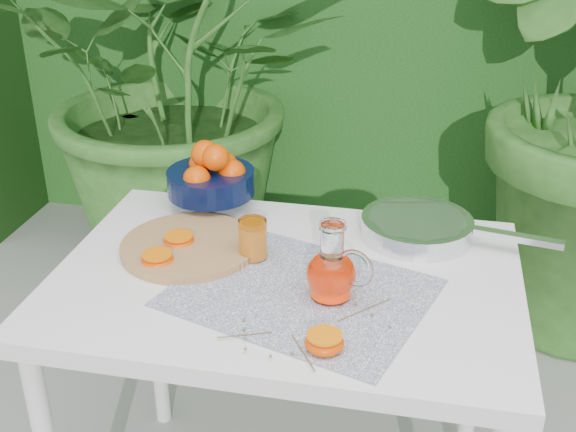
% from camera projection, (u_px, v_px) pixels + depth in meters
% --- Properties ---
extents(potted_plant_left, '(1.77, 1.77, 1.57)m').
position_uv_depth(potted_plant_left, '(185.00, 77.00, 2.84)').
color(potted_plant_left, '#2A5B1F').
rests_on(potted_plant_left, ground).
extents(white_table, '(1.00, 0.70, 0.75)m').
position_uv_depth(white_table, '(286.00, 306.00, 1.59)').
color(white_table, white).
rests_on(white_table, ground).
extents(placemat, '(0.60, 0.52, 0.00)m').
position_uv_depth(placemat, '(301.00, 293.00, 1.49)').
color(placemat, '#0D194C').
rests_on(placemat, white_table).
extents(cutting_board, '(0.40, 0.40, 0.02)m').
position_uv_depth(cutting_board, '(190.00, 246.00, 1.65)').
color(cutting_board, tan).
rests_on(cutting_board, white_table).
extents(fruit_bowl, '(0.29, 0.29, 0.18)m').
position_uv_depth(fruit_bowl, '(212.00, 177.00, 1.83)').
color(fruit_bowl, black).
rests_on(fruit_bowl, white_table).
extents(juice_pitcher, '(0.15, 0.13, 0.17)m').
position_uv_depth(juice_pitcher, '(332.00, 272.00, 1.44)').
color(juice_pitcher, white).
rests_on(juice_pitcher, white_table).
extents(juice_tumbler, '(0.07, 0.07, 0.09)m').
position_uv_depth(juice_tumbler, '(253.00, 240.00, 1.59)').
color(juice_tumbler, white).
rests_on(juice_tumbler, white_table).
extents(saute_pan, '(0.48, 0.31, 0.05)m').
position_uv_depth(saute_pan, '(419.00, 226.00, 1.70)').
color(saute_pan, silver).
rests_on(saute_pan, white_table).
extents(orange_halves, '(0.50, 0.41, 0.04)m').
position_uv_depth(orange_halves, '(213.00, 277.00, 1.51)').
color(orange_halves, '#F65902').
rests_on(orange_halves, white_table).
extents(thyme_sprigs, '(0.32, 0.26, 0.01)m').
position_uv_depth(thyme_sprigs, '(308.00, 331.00, 1.36)').
color(thyme_sprigs, brown).
rests_on(thyme_sprigs, white_table).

